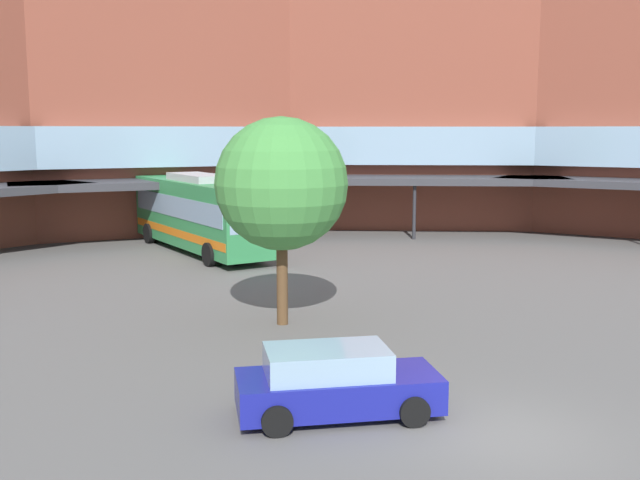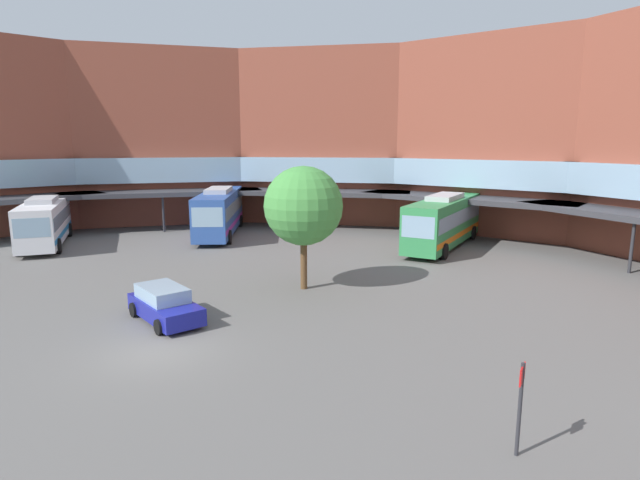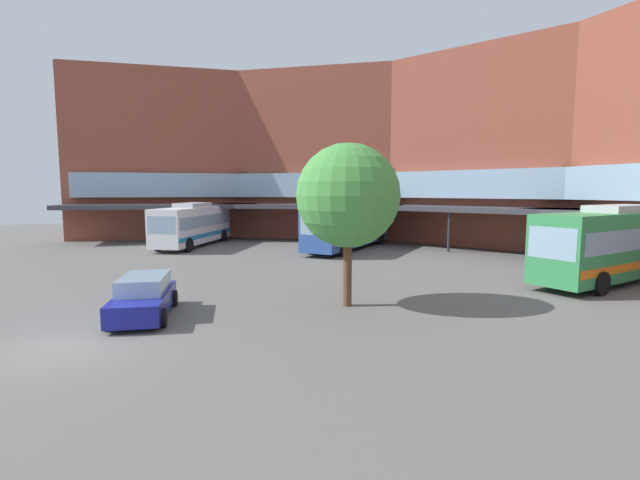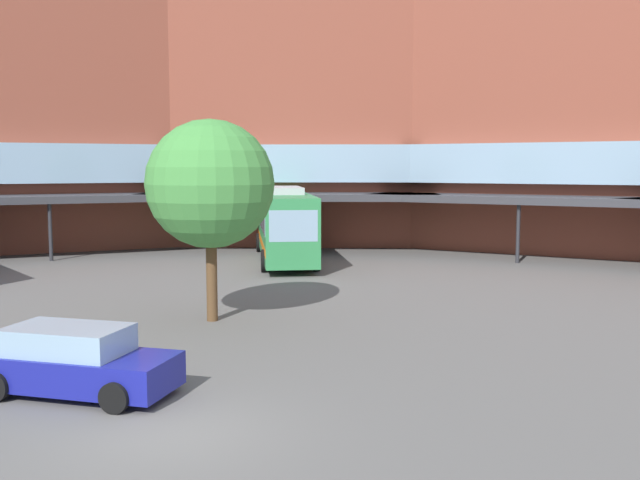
# 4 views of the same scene
# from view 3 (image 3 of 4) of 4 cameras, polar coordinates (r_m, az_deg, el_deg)

# --- Properties ---
(ground_plane) EXTENTS (118.65, 118.65, 0.00)m
(ground_plane) POSITION_cam_3_polar(r_m,az_deg,el_deg) (15.89, -29.71, -11.84)
(ground_plane) COLOR #605E5B
(station_building) EXTENTS (76.56, 41.32, 16.38)m
(station_building) POSITION_cam_3_polar(r_m,az_deg,el_deg) (24.68, 28.82, 12.66)
(station_building) COLOR brown
(station_building) RESTS_ON ground
(bus_0) EXTENTS (10.42, 7.94, 3.69)m
(bus_0) POSITION_cam_3_polar(r_m,az_deg,el_deg) (39.79, -15.82, 1.93)
(bus_0) COLOR white
(bus_0) RESTS_ON ground
(bus_1) EXTENTS (4.29, 12.42, 3.98)m
(bus_1) POSITION_cam_3_polar(r_m,az_deg,el_deg) (28.00, 33.64, -0.31)
(bus_1) COLOR #338C4C
(bus_1) RESTS_ON ground
(bus_3) EXTENTS (9.90, 11.05, 4.01)m
(bus_3) POSITION_cam_3_polar(r_m,az_deg,el_deg) (36.47, 3.67, 2.04)
(bus_3) COLOR #2D519E
(bus_3) RESTS_ON ground
(parked_car) EXTENTS (4.70, 2.78, 1.53)m
(parked_car) POSITION_cam_3_polar(r_m,az_deg,el_deg) (18.22, -21.47, -6.78)
(parked_car) COLOR navy
(parked_car) RESTS_ON ground
(plaza_tree) EXTENTS (4.19, 4.19, 6.62)m
(plaza_tree) POSITION_cam_3_polar(r_m,az_deg,el_deg) (18.12, 3.57, 5.59)
(plaza_tree) COLOR brown
(plaza_tree) RESTS_ON ground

